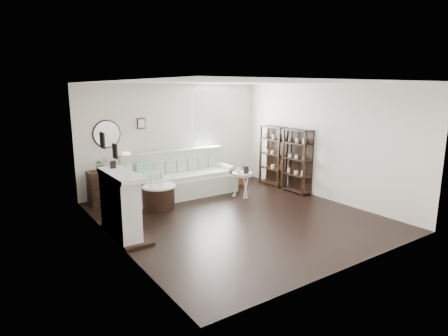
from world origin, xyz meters
TOP-DOWN VIEW (x-y plane):
  - room at (0.73, 2.70)m, footprint 5.50×5.50m
  - fireplace at (-2.32, 0.30)m, footprint 0.50×1.40m
  - shelf_unit_far at (2.33, 1.55)m, footprint 0.30×0.80m
  - shelf_unit_near at (2.33, 0.65)m, footprint 0.30×0.80m
  - sofa at (-0.23, 2.09)m, footprint 2.76×0.96m
  - quilt at (-1.13, 1.95)m, footprint 0.59×0.51m
  - suitcase at (1.52, 2.10)m, footprint 0.67×0.32m
  - dresser at (-1.74, 2.47)m, footprint 1.12×0.48m
  - table_lamp at (-1.41, 2.47)m, footprint 0.28×0.28m
  - potted_plant at (-2.02, 2.42)m, footprint 0.34×0.31m
  - drum_table at (-1.10, 1.40)m, footprint 0.75×0.75m
  - pedestal_table at (0.93, 1.06)m, footprint 0.50×0.50m
  - eiffel_drum at (-1.01, 1.45)m, footprint 0.12×0.12m
  - bottle_drum at (-1.28, 1.32)m, footprint 0.07×0.07m
  - card_frame_drum at (-1.15, 1.21)m, footprint 0.14×0.08m
  - eiffel_ped at (1.02, 1.10)m, footprint 0.11×0.11m
  - flask_ped at (0.84, 1.08)m, footprint 0.14×0.14m
  - card_frame_ped at (0.95, 0.93)m, footprint 0.14×0.09m

SIDE VIEW (x-z plane):
  - suitcase at x=1.52m, z-range 0.00..0.43m
  - drum_table at x=-1.10m, z-range 0.00..0.52m
  - sofa at x=-0.23m, z-range -0.18..0.89m
  - dresser at x=-1.74m, z-range 0.00..0.75m
  - fireplace at x=-2.32m, z-range -0.38..1.46m
  - pedestal_table at x=0.93m, z-range 0.25..0.86m
  - card_frame_drum at x=-1.15m, z-range 0.52..0.70m
  - quilt at x=-1.13m, z-range 0.55..0.69m
  - eiffel_drum at x=-1.01m, z-range 0.52..0.73m
  - bottle_drum at x=-1.28m, z-range 0.52..0.82m
  - card_frame_ped at x=0.95m, z-range 0.61..0.78m
  - eiffel_ped at x=1.02m, z-range 0.61..0.80m
  - flask_ped at x=0.84m, z-range 0.61..0.87m
  - shelf_unit_far at x=2.33m, z-range 0.00..1.60m
  - shelf_unit_near at x=2.33m, z-range 0.00..1.60m
  - potted_plant at x=-2.02m, z-range 0.75..1.07m
  - table_lamp at x=-1.41m, z-range 0.75..1.13m
  - room at x=0.73m, z-range -1.15..4.35m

